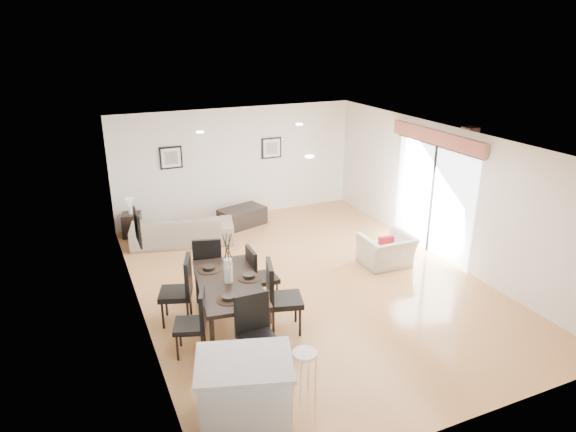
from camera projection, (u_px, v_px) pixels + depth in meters
name	position (u px, v px, depth m)	size (l,w,h in m)	color
ground	(308.00, 282.00, 9.57)	(8.00, 8.00, 0.00)	tan
wall_back	(237.00, 163.00, 12.53)	(6.00, 0.04, 2.70)	white
wall_front	(468.00, 328.00, 5.67)	(6.00, 0.04, 2.70)	white
wall_left	(136.00, 241.00, 7.96)	(0.04, 8.00, 2.70)	white
wall_right	(444.00, 194.00, 10.24)	(0.04, 8.00, 2.70)	white
ceiling	(310.00, 139.00, 8.63)	(6.00, 8.00, 0.02)	white
sofa	(182.00, 229.00, 11.21)	(2.20, 0.86, 0.64)	gray
armchair	(386.00, 250.00, 10.16)	(0.96, 0.84, 0.62)	beige
courtyard_plant_a	(550.00, 225.00, 11.43)	(0.60, 0.52, 0.66)	#365424
courtyard_plant_b	(482.00, 200.00, 13.07)	(0.37, 0.37, 0.65)	#365424
dining_table	(229.00, 286.00, 7.95)	(1.17, 1.97, 0.77)	black
dining_chair_wnear	(196.00, 319.00, 7.32)	(0.57, 0.57, 1.00)	black
dining_chair_wfar	(181.00, 287.00, 8.10)	(0.64, 0.64, 1.11)	black
dining_chair_enear	(278.00, 293.00, 7.83)	(0.64, 0.64, 1.16)	black
dining_chair_efar	(258.00, 273.00, 8.64)	(0.48, 0.48, 1.04)	black
dining_chair_head	(255.00, 328.00, 6.99)	(0.49, 0.49, 1.09)	black
dining_chair_foot	(208.00, 263.00, 8.95)	(0.60, 0.60, 1.09)	black
vase	(228.00, 261.00, 7.80)	(0.88, 1.43, 0.81)	white
coffee_table	(242.00, 217.00, 12.27)	(1.06, 0.64, 0.42)	black
side_table	(132.00, 225.00, 11.60)	(0.41, 0.41, 0.54)	black
table_lamp	(130.00, 204.00, 11.43)	(0.19, 0.19, 0.36)	white
cushion	(386.00, 244.00, 9.99)	(0.30, 0.09, 0.30)	#A81520
kitchen_island	(245.00, 388.00, 6.14)	(1.36, 1.18, 0.80)	silver
bar_stool	(305.00, 359.00, 6.38)	(0.32, 0.32, 0.69)	white
framed_print_back_left	(171.00, 158.00, 11.79)	(0.52, 0.04, 0.52)	black
framed_print_back_right	(272.00, 148.00, 12.74)	(0.52, 0.04, 0.52)	black
framed_print_left_wall	(138.00, 227.00, 7.70)	(0.04, 0.52, 0.52)	black
sliding_door	(434.00, 175.00, 10.37)	(0.12, 2.70, 2.57)	white
courtyard	(523.00, 184.00, 12.33)	(6.00, 6.00, 2.00)	gray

